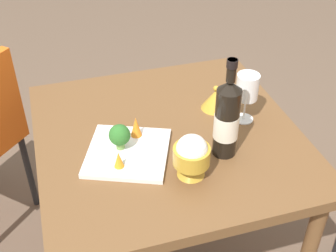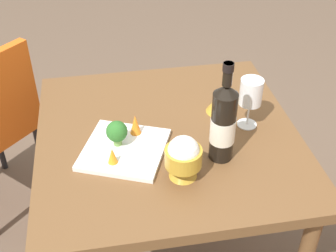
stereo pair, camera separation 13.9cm
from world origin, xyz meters
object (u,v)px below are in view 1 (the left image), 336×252
Objects in this scene: serving_plate at (128,152)px; rice_bowl_lid at (215,99)px; carrot_garnish_right at (136,127)px; broccoli_floret at (120,135)px; wine_glass at (248,89)px; carrot_garnish_left at (119,160)px; rice_bowl at (192,155)px; wine_bottle at (227,119)px.

rice_bowl_lid is at bearing -65.42° from serving_plate.
broccoli_floret is at bearing 125.64° from carrot_garnish_right.
wine_glass is 1.79× the size of rice_bowl_lid.
carrot_garnish_left is 0.16m from carrot_garnish_right.
broccoli_floret is (0.16, 0.18, -0.01)m from rice_bowl.
broccoli_floret is (-0.14, 0.38, 0.03)m from rice_bowl_lid.
broccoli_floret reaches higher than carrot_garnish_right.
wine_glass reaches higher than rice_bowl.
serving_plate is at bearing 48.46° from rice_bowl.
wine_glass is 2.57× the size of carrot_garnish_right.
serving_plate is (0.14, 0.16, -0.07)m from rice_bowl.
wine_glass reaches higher than broccoli_floret.
wine_bottle reaches higher than serving_plate.
carrot_garnish_right is at bearing -33.18° from carrot_garnish_left.
wine_glass is at bearing -84.32° from broccoli_floret.
serving_plate is at bearing 75.55° from wine_bottle.
rice_bowl_lid is at bearing -32.75° from rice_bowl.
carrot_garnish_left is at bearing 165.66° from broccoli_floret.
broccoli_floret is at bearing -14.34° from carrot_garnish_left.
rice_bowl_lid reaches higher than carrot_garnish_left.
wine_glass is at bearing -81.52° from serving_plate.
carrot_garnish_right reaches higher than serving_plate.
wine_glass is at bearing -144.85° from rice_bowl_lid.
wine_bottle is 0.33m from serving_plate.
carrot_garnish_right is at bearing -34.70° from serving_plate.
carrot_garnish_left is (-0.23, 0.40, 0.00)m from rice_bowl_lid.
wine_bottle is 1.85× the size of wine_glass.
carrot_garnish_right is at bearing -54.36° from broccoli_floret.
rice_bowl_lid is (0.31, -0.20, -0.04)m from rice_bowl.
rice_bowl is 0.24m from broccoli_floret.
broccoli_floret is 0.09m from carrot_garnish_left.
carrot_garnish_left is at bearing 148.39° from serving_plate.
carrot_garnish_right is at bearing 29.22° from rice_bowl.
rice_bowl_lid is 0.31× the size of serving_plate.
serving_plate is (-0.06, 0.43, -0.12)m from wine_glass.
carrot_garnish_left reaches higher than serving_plate.
broccoli_floret is at bearing 73.04° from wine_bottle.
wine_bottle is 3.87× the size of broccoli_floret.
rice_bowl reaches higher than serving_plate.
rice_bowl_lid reaches higher than serving_plate.
rice_bowl_lid is 0.40m from broccoli_floret.
carrot_garnish_left is (-0.13, 0.47, -0.09)m from wine_glass.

